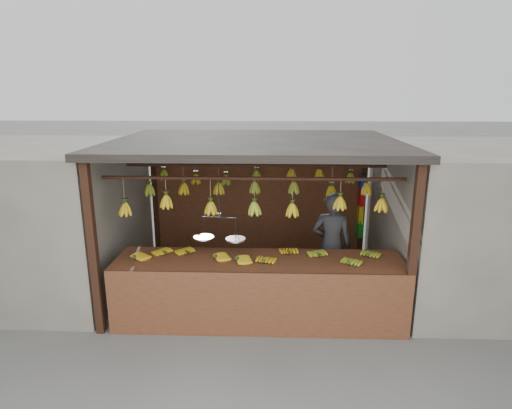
{
  "coord_description": "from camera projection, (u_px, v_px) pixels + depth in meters",
  "views": [
    {
      "loc": [
        0.24,
        -6.5,
        3.11
      ],
      "look_at": [
        0.0,
        0.3,
        1.3
      ],
      "focal_mm": 30.0,
      "sensor_mm": 36.0,
      "label": 1
    }
  ],
  "objects": [
    {
      "name": "ground",
      "position": [
        255.0,
        285.0,
        7.08
      ],
      "size": [
        80.0,
        80.0,
        0.0
      ],
      "primitive_type": "plane",
      "color": "#5B5B57"
    },
    {
      "name": "bag_bundles",
      "position": [
        361.0,
        206.0,
        8.06
      ],
      "size": [
        0.08,
        0.26,
        1.18
      ],
      "color": "#1426BF",
      "rests_on": "ground"
    },
    {
      "name": "hanging_bananas",
      "position": [
        256.0,
        189.0,
        6.67
      ],
      "size": [
        3.59,
        2.22,
        0.39
      ],
      "color": "gold",
      "rests_on": "ground"
    },
    {
      "name": "neighbor_right",
      "position": [
        486.0,
        221.0,
        6.66
      ],
      "size": [
        3.0,
        3.0,
        2.3
      ],
      "primitive_type": "cube",
      "color": "slate",
      "rests_on": "ground"
    },
    {
      "name": "stall",
      "position": [
        256.0,
        164.0,
        6.89
      ],
      "size": [
        4.3,
        3.3,
        2.4
      ],
      "color": "black",
      "rests_on": "ground"
    },
    {
      "name": "counter",
      "position": [
        258.0,
        276.0,
        5.7
      ],
      "size": [
        3.91,
        0.89,
        0.96
      ],
      "color": "#5A2F1A",
      "rests_on": "ground"
    },
    {
      "name": "vendor",
      "position": [
        331.0,
        246.0,
        6.5
      ],
      "size": [
        0.64,
        0.45,
        1.66
      ],
      "primitive_type": "imported",
      "rotation": [
        0.0,
        0.0,
        3.05
      ],
      "color": "#262628",
      "rests_on": "ground"
    },
    {
      "name": "balance_scale",
      "position": [
        220.0,
        235.0,
        5.82
      ],
      "size": [
        0.7,
        0.32,
        0.85
      ],
      "color": "black",
      "rests_on": "ground"
    },
    {
      "name": "neighbor_left",
      "position": [
        33.0,
        216.0,
        6.91
      ],
      "size": [
        3.0,
        3.0,
        2.3
      ],
      "primitive_type": "cube",
      "color": "slate",
      "rests_on": "ground"
    }
  ]
}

